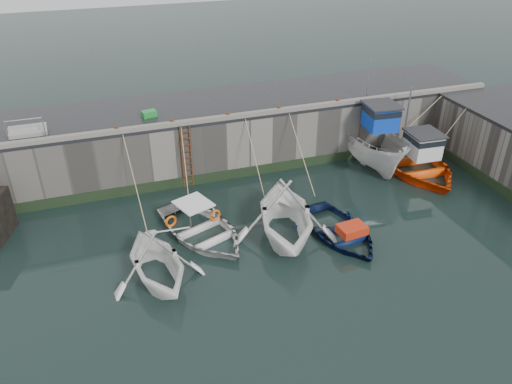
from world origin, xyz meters
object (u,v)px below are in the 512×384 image
object	(u,v)px
ladder	(187,157)
boat_far_white	(372,143)
boat_near_blue	(202,235)
bollard_e	(337,102)
boat_far_orange	(413,161)
fish_crate	(149,114)
boat_near_navy	(339,235)
bollard_d	(279,109)
boat_near_white	(158,279)
bollard_a	(117,129)
boat_near_blacktrim	(284,236)
bollard_b	(172,122)
bollard_c	(228,115)

from	to	relation	value
ladder	boat_far_white	world-z (taller)	boat_far_white
boat_near_blue	bollard_e	xyz separation A→B (m)	(8.38, 4.63, 3.30)
boat_far_orange	fish_crate	size ratio (longest dim) A/B	10.25
boat_near_navy	boat_far_white	bearing A→B (deg)	44.25
bollard_d	bollard_e	bearing A→B (deg)	0.00
ladder	boat_near_white	bearing A→B (deg)	-111.64
boat_far_orange	bollard_a	distance (m)	14.96
bollard_d	ladder	bearing A→B (deg)	-176.00
boat_near_white	boat_near_blacktrim	distance (m)	5.57
bollard_a	boat_far_orange	bearing A→B (deg)	-9.06
boat_far_orange	bollard_e	world-z (taller)	boat_far_orange
boat_far_orange	bollard_e	bearing A→B (deg)	150.20
fish_crate	boat_far_orange	bearing A→B (deg)	-28.54
boat_near_navy	bollard_a	xyz separation A→B (m)	(-8.09, 6.51, 3.30)
boat_near_navy	bollard_b	xyz separation A→B (m)	(-5.59, 6.51, 3.30)
boat_far_orange	boat_near_blue	bearing A→B (deg)	-165.28
boat_far_orange	bollard_d	bearing A→B (deg)	164.62
boat_near_white	bollard_e	size ratio (longest dim) A/B	15.36
boat_near_blue	boat_near_navy	world-z (taller)	boat_near_blue
boat_near_white	boat_near_blue	xyz separation A→B (m)	(2.20, 2.20, 0.00)
boat_far_white	bollard_b	bearing A→B (deg)	-179.07
boat_near_blacktrim	fish_crate	world-z (taller)	fish_crate
bollard_a	fish_crate	bearing A→B (deg)	40.70
bollard_a	bollard_e	bearing A→B (deg)	0.00
boat_near_white	bollard_d	world-z (taller)	bollard_d
boat_near_blue	bollard_d	distance (m)	7.69
ladder	boat_far_white	size ratio (longest dim) A/B	0.47
boat_near_blacktrim	boat_far_orange	bearing A→B (deg)	36.25
boat_near_white	boat_near_blue	size ratio (longest dim) A/B	0.85
boat_near_navy	fish_crate	world-z (taller)	fish_crate
ladder	bollard_d	distance (m)	5.11
boat_far_white	bollard_d	distance (m)	5.55
bollard_d	bollard_e	size ratio (longest dim) A/B	1.00
bollard_a	bollard_b	world-z (taller)	same
boat_near_white	fish_crate	world-z (taller)	fish_crate
ladder	bollard_a	distance (m)	3.47
boat_near_white	boat_far_white	bearing A→B (deg)	16.31
bollard_c	boat_far_white	bearing A→B (deg)	-6.37
bollard_b	bollard_c	size ratio (longest dim) A/B	1.00
boat_far_orange	bollard_e	size ratio (longest dim) A/B	24.49
fish_crate	bollard_e	xyz separation A→B (m)	(9.34, -1.43, -0.01)
ladder	bollard_c	size ratio (longest dim) A/B	11.43
bollard_b	ladder	bearing A→B (deg)	-33.86
boat_near_blacktrim	boat_near_white	bearing A→B (deg)	-155.17
boat_near_blue	boat_near_navy	distance (m)	5.79
boat_near_blacktrim	boat_far_white	xyz separation A→B (m)	(6.91, 4.95, 1.06)
fish_crate	ladder	bearing A→B (deg)	-65.16
boat_near_blacktrim	bollard_e	size ratio (longest dim) A/B	19.11
boat_near_navy	boat_far_orange	distance (m)	7.67
boat_far_white	bollard_e	size ratio (longest dim) A/B	24.08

